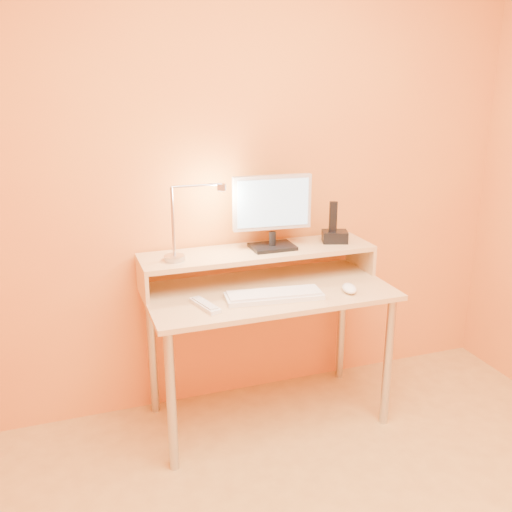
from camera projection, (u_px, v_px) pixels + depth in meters
name	position (u px, v px, depth m)	size (l,w,h in m)	color
wall_back	(247.00, 172.00, 2.94)	(3.00, 0.04, 2.50)	orange
desk_leg_fl	(171.00, 402.00, 2.53)	(0.04, 0.04, 0.69)	#ADADB5
desk_leg_fr	(388.00, 362.00, 2.88)	(0.04, 0.04, 0.69)	#ADADB5
desk_leg_bl	(152.00, 352.00, 2.98)	(0.04, 0.04, 0.69)	#ADADB5
desk_leg_br	(341.00, 323.00, 3.33)	(0.04, 0.04, 0.69)	#ADADB5
desk_lower	(268.00, 292.00, 2.82)	(1.20, 0.60, 0.03)	tan
shelf_riser_left	(142.00, 280.00, 2.74)	(0.02, 0.30, 0.14)	tan
shelf_riser_right	(360.00, 256.00, 3.12)	(0.02, 0.30, 0.14)	tan
desk_shelf	(258.00, 252.00, 2.91)	(1.20, 0.30, 0.03)	tan
monitor_foot	(272.00, 247.00, 2.92)	(0.22, 0.16, 0.02)	black
monitor_neck	(272.00, 238.00, 2.91)	(0.04, 0.04, 0.07)	black
monitor_panel	(272.00, 202.00, 2.86)	(0.40, 0.04, 0.27)	#B4B4B6
monitor_back	(270.00, 201.00, 2.88)	(0.36, 0.01, 0.23)	black
monitor_screen	(273.00, 203.00, 2.85)	(0.36, 0.00, 0.24)	#89B5D4
lamp_base	(175.00, 258.00, 2.73)	(0.10, 0.10, 0.03)	#ADADB5
lamp_post	(173.00, 222.00, 2.68)	(0.01, 0.01, 0.33)	#ADADB5
lamp_arm	(197.00, 186.00, 2.67)	(0.01, 0.01, 0.24)	#ADADB5
lamp_head	(222.00, 187.00, 2.71)	(0.04, 0.04, 0.03)	#ADADB5
lamp_bulb	(222.00, 190.00, 2.71)	(0.03, 0.03, 0.00)	#FFEAC6
phone_dock	(335.00, 237.00, 3.03)	(0.13, 0.10, 0.06)	black
phone_handset	(333.00, 217.00, 2.99)	(0.04, 0.03, 0.16)	black
phone_led	(347.00, 238.00, 3.00)	(0.01, 0.00, 0.04)	#2D76FA
keyboard	(274.00, 296.00, 2.70)	(0.46, 0.15, 0.02)	silver
mouse	(349.00, 288.00, 2.77)	(0.07, 0.12, 0.04)	white
remote_control	(205.00, 305.00, 2.60)	(0.05, 0.20, 0.02)	silver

